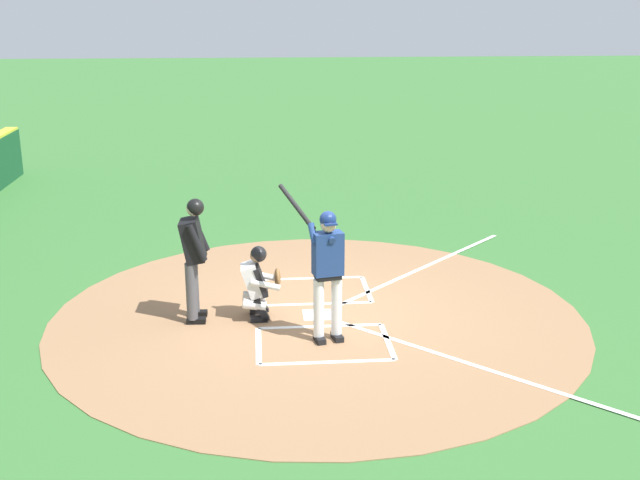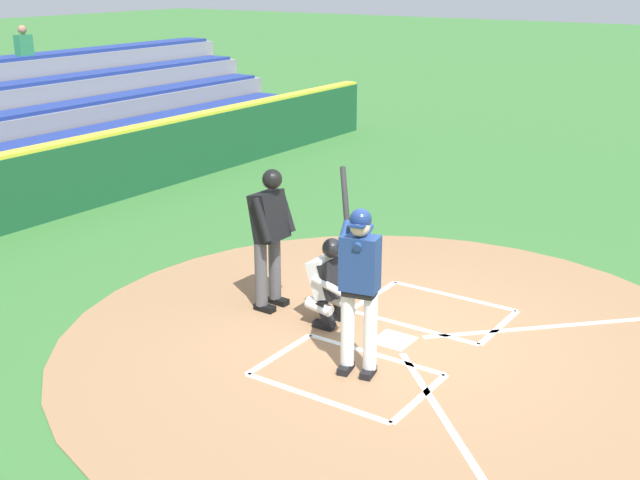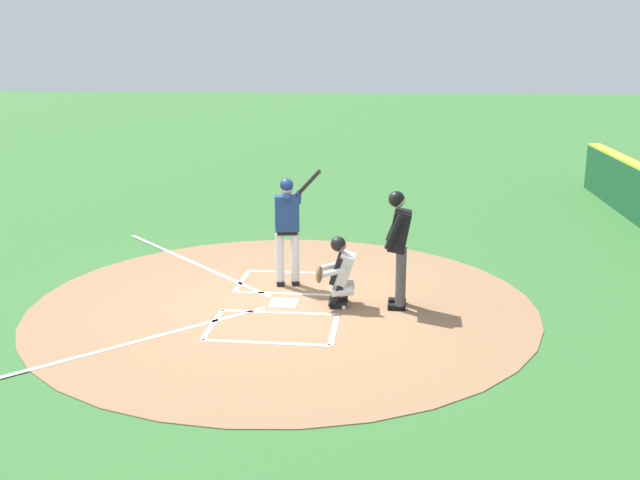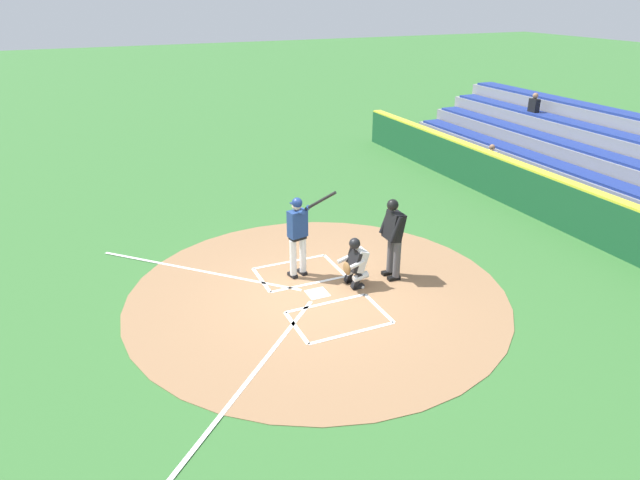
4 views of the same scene
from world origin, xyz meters
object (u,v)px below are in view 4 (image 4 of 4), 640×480
Objects in this scene: catcher at (355,261)px; baseball at (363,287)px; batter at (298,231)px; plate_umpire at (393,233)px.

catcher reaches higher than baseball.
baseball is at bearing -153.78° from catcher.
baseball is (-0.20, -0.10, -0.55)m from catcher.
batter is 28.76× the size of baseball.
catcher is at bearing 26.22° from baseball.
plate_umpire reaches higher than catcher.
plate_umpire is at bearing -75.36° from baseball.
baseball is (-0.22, 0.83, -1.04)m from plate_umpire.
plate_umpire is at bearing -88.96° from catcher.
batter is at bearing 46.27° from catcher.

